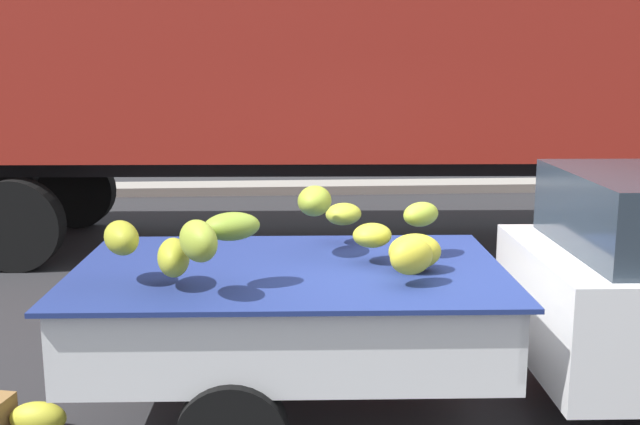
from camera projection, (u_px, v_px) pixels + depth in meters
name	position (u px, v px, depth m)	size (l,w,h in m)	color
ground	(428.00, 417.00, 5.25)	(220.00, 220.00, 0.00)	#28282B
curb_strip	(327.00, 187.00, 14.36)	(80.00, 0.80, 0.16)	gray
pickup_truck	(585.00, 294.00, 5.10)	(5.05, 2.00, 1.70)	white
semi_trailer	(317.00, 51.00, 9.71)	(12.11, 3.15, 3.95)	maroon
fallen_banana_bunch_near_tailgate	(38.00, 418.00, 5.01)	(0.37, 0.22, 0.22)	gold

